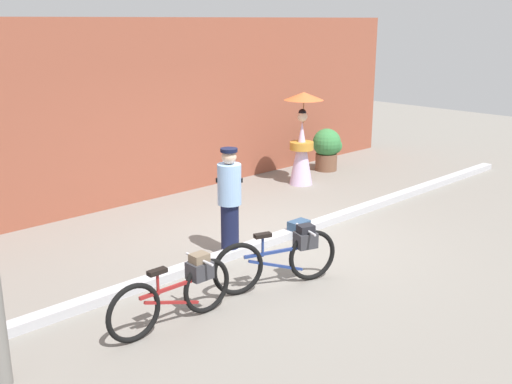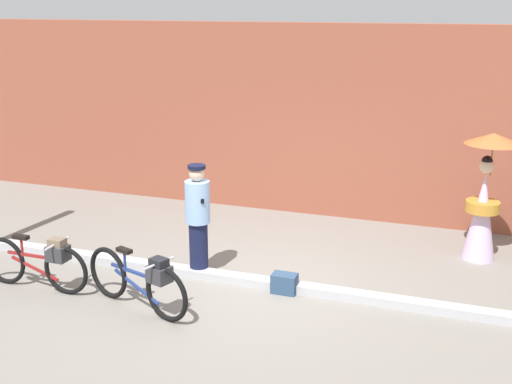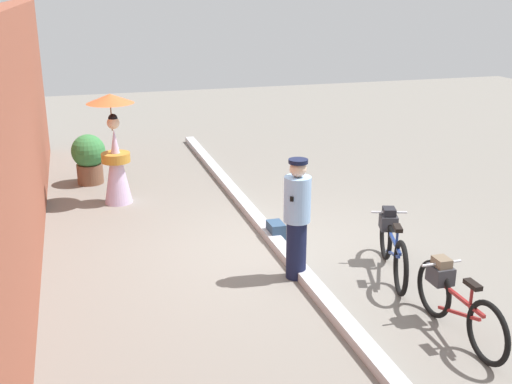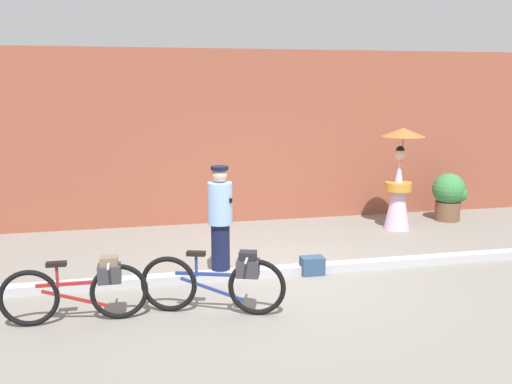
# 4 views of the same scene
# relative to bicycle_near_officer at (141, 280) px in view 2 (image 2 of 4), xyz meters

# --- Properties ---
(ground_plane) EXTENTS (30.00, 30.00, 0.00)m
(ground_plane) POSITION_rel_bicycle_near_officer_xyz_m (1.00, 1.17, -0.41)
(ground_plane) COLOR gray
(building_wall) EXTENTS (14.00, 0.40, 3.35)m
(building_wall) POSITION_rel_bicycle_near_officer_xyz_m (1.00, 4.63, 1.27)
(building_wall) COLOR brown
(building_wall) RESTS_ON ground_plane
(sidewalk_curb) EXTENTS (14.00, 0.20, 0.12)m
(sidewalk_curb) POSITION_rel_bicycle_near_officer_xyz_m (1.00, 1.17, -0.35)
(sidewalk_curb) COLOR #B2B2B7
(sidewalk_curb) RESTS_ON ground_plane
(bicycle_near_officer) EXTENTS (1.68, 0.67, 0.78)m
(bicycle_near_officer) POSITION_rel_bicycle_near_officer_xyz_m (0.00, 0.00, 0.00)
(bicycle_near_officer) COLOR black
(bicycle_near_officer) RESTS_ON ground_plane
(bicycle_far_side) EXTENTS (1.65, 0.48, 0.76)m
(bicycle_far_side) POSITION_rel_bicycle_near_officer_xyz_m (-1.56, 0.10, -0.01)
(bicycle_far_side) COLOR black
(bicycle_far_side) RESTS_ON ground_plane
(person_officer) EXTENTS (0.34, 0.34, 1.59)m
(person_officer) POSITION_rel_bicycle_near_officer_xyz_m (0.21, 1.25, 0.43)
(person_officer) COLOR #141938
(person_officer) RESTS_ON ground_plane
(person_with_parasol) EXTENTS (0.80, 0.80, 1.90)m
(person_with_parasol) POSITION_rel_bicycle_near_officer_xyz_m (3.89, 3.22, 0.55)
(person_with_parasol) COLOR silver
(person_with_parasol) RESTS_ON ground_plane
(backpack_on_pavement) EXTENTS (0.33, 0.21, 0.26)m
(backpack_on_pavement) POSITION_rel_bicycle_near_officer_xyz_m (1.51, 1.09, -0.27)
(backpack_on_pavement) COLOR navy
(backpack_on_pavement) RESTS_ON ground_plane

